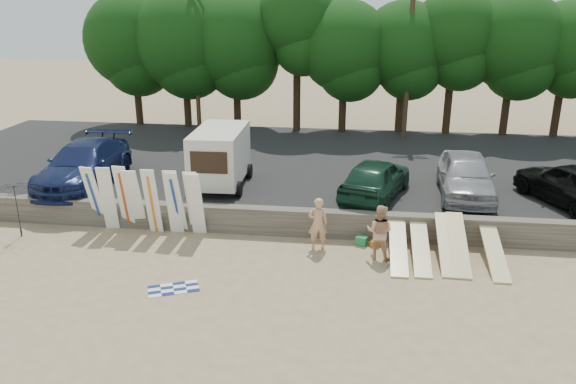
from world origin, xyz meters
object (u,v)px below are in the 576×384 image
(car_3, at_px, (573,184))
(beach_umbrella, at_px, (17,211))
(car_2, at_px, (466,175))
(beachgoer_a, at_px, (318,224))
(box_trailer, at_px, (220,155))
(beachgoer_b, at_px, (380,232))
(cooler, at_px, (362,241))
(car_0, at_px, (84,164))
(car_1, at_px, (376,178))

(car_3, relative_size, beach_umbrella, 2.18)
(car_2, height_order, beachgoer_a, car_2)
(box_trailer, distance_m, beach_umbrella, 7.93)
(beachgoer_b, height_order, beach_umbrella, beach_umbrella)
(cooler, relative_size, beach_umbrella, 0.17)
(cooler, bearing_deg, beachgoer_a, -140.36)
(car_2, bearing_deg, car_0, -174.46)
(cooler, bearing_deg, car_1, 102.99)
(car_2, relative_size, beachgoer_b, 2.71)
(box_trailer, distance_m, car_2, 10.04)
(car_2, height_order, beach_umbrella, car_2)
(box_trailer, distance_m, beachgoer_a, 6.25)
(car_1, xyz_separation_m, beach_umbrella, (-12.81, -4.05, -0.48))
(beachgoer_a, bearing_deg, beachgoer_b, 156.90)
(car_0, xyz_separation_m, car_2, (15.82, 0.63, -0.02))
(box_trailer, distance_m, beachgoer_b, 8.12)
(box_trailer, relative_size, car_1, 0.83)
(beachgoer_a, xyz_separation_m, beachgoer_b, (2.08, -0.45, 0.00))
(car_2, relative_size, cooler, 13.35)
(car_3, bearing_deg, car_0, -23.63)
(car_2, xyz_separation_m, beachgoer_a, (-5.57, -4.33, -0.63))
(car_2, xyz_separation_m, beachgoer_b, (-3.49, -4.79, -0.63))
(box_trailer, bearing_deg, beachgoer_b, -37.19)
(beachgoer_b, bearing_deg, car_3, -132.67)
(car_0, relative_size, car_1, 1.29)
(car_1, relative_size, beach_umbrella, 2.08)
(box_trailer, bearing_deg, car_0, -176.48)
(car_0, distance_m, car_2, 15.84)
(car_1, distance_m, car_3, 7.44)
(car_2, bearing_deg, cooler, -133.29)
(car_2, bearing_deg, beachgoer_b, -122.81)
(car_1, xyz_separation_m, car_3, (7.44, 0.06, 0.04))
(car_3, relative_size, cooler, 13.11)
(car_0, relative_size, car_3, 1.23)
(box_trailer, distance_m, car_1, 6.50)
(beach_umbrella, bearing_deg, beachgoer_a, 2.15)
(car_1, height_order, beachgoer_a, car_1)
(box_trailer, xyz_separation_m, beachgoer_a, (4.46, -4.23, -1.14))
(car_2, xyz_separation_m, beach_umbrella, (-16.38, -4.74, -0.54))
(box_trailer, relative_size, car_0, 0.64)
(box_trailer, bearing_deg, cooler, -33.57)
(box_trailer, distance_m, cooler, 7.30)
(car_1, height_order, beachgoer_b, car_1)
(beachgoer_b, bearing_deg, car_2, -108.24)
(car_1, bearing_deg, beachgoer_b, 109.13)
(car_0, height_order, car_1, car_0)
(car_1, relative_size, beachgoer_b, 2.53)
(box_trailer, height_order, cooler, box_trailer)
(car_1, relative_size, car_2, 0.94)
(beachgoer_b, bearing_deg, car_1, -70.90)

